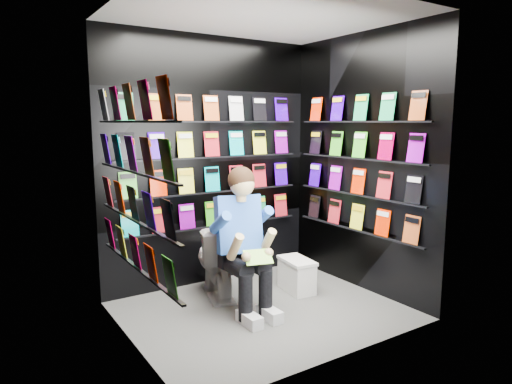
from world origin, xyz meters
TOP-DOWN VIEW (x-y plane):
  - floor at (0.00, 0.00)m, footprint 2.40×2.40m
  - ceiling at (0.00, 0.00)m, footprint 2.40×2.40m
  - wall_back at (0.00, 1.00)m, footprint 2.40×0.04m
  - wall_front at (0.00, -1.00)m, footprint 2.40×0.04m
  - wall_left at (-1.20, 0.00)m, footprint 0.04×2.00m
  - wall_right at (1.20, 0.00)m, footprint 0.04×2.00m
  - comics_back at (0.00, 0.97)m, footprint 2.10×0.06m
  - comics_left at (-1.17, 0.00)m, footprint 0.06×1.70m
  - comics_right at (1.17, 0.00)m, footprint 0.06×1.70m
  - toilet at (-0.16, 0.57)m, footprint 0.61×0.84m
  - longbox at (0.57, 0.23)m, footprint 0.28×0.43m
  - longbox_lid at (0.57, 0.23)m, footprint 0.30×0.46m
  - reader at (-0.16, 0.19)m, footprint 0.74×0.91m
  - held_comic at (-0.16, -0.16)m, footprint 0.27×0.20m

SIDE VIEW (x-z plane):
  - floor at x=0.00m, z-range 0.00..0.00m
  - longbox at x=0.57m, z-range 0.00..0.31m
  - longbox_lid at x=0.57m, z-range 0.31..0.34m
  - toilet at x=-0.16m, z-range 0.00..0.73m
  - held_comic at x=-0.16m, z-range 0.53..0.63m
  - reader at x=-0.16m, z-range 0.06..1.51m
  - wall_back at x=0.00m, z-range 0.00..2.60m
  - wall_front at x=0.00m, z-range 0.00..2.60m
  - wall_left at x=-1.20m, z-range 0.00..2.60m
  - wall_right at x=1.20m, z-range 0.00..2.60m
  - comics_back at x=0.00m, z-range 0.62..1.99m
  - comics_left at x=-1.17m, z-range 0.62..1.99m
  - comics_right at x=1.17m, z-range 0.62..1.99m
  - ceiling at x=0.00m, z-range 2.60..2.60m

